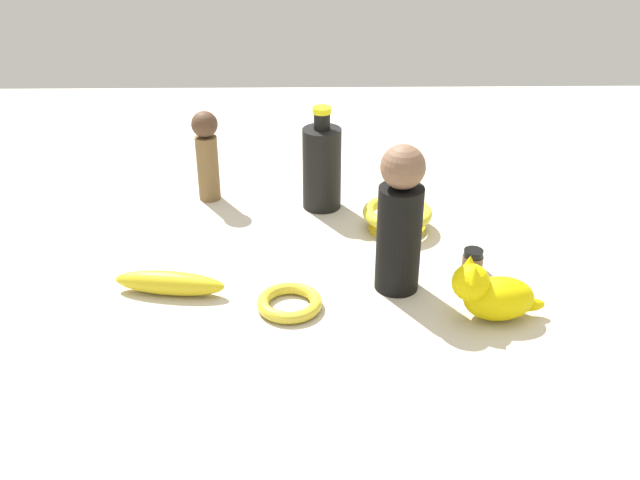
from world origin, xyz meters
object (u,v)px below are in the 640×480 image
Objects in this scene: person_figure_child at (400,220)px; bottle_tall at (322,166)px; bangle at (290,303)px; person_figure_adult at (207,153)px; cat_figurine at (491,293)px; banana at (170,283)px; nail_polish_jar at (473,260)px; bowl at (397,216)px.

bottle_tall is (0.11, -0.30, -0.04)m from person_figure_child.
bottle_tall reaches higher than bangle.
bottle_tall is (-0.06, -0.36, 0.08)m from bangle.
person_figure_adult is (0.17, -0.40, 0.09)m from bangle.
cat_figurine is at bearing 137.68° from person_figure_adult.
person_figure_adult is (-0.02, -0.35, 0.08)m from banana.
nail_polish_jar is at bearing -91.23° from cat_figurine.
nail_polish_jar is 0.32m from bangle.
bowl is (-0.38, -0.21, 0.01)m from banana.
person_figure_child is at bearing -161.16° from bangle.
cat_figurine is (-0.47, 0.43, -0.05)m from person_figure_adult.
person_figure_adult reaches higher than bowl.
cat_figurine is at bearing 145.62° from person_figure_child.
bowl is (0.11, -0.15, 0.01)m from nail_polish_jar.
bottle_tall is at bearing 60.20° from banana.
person_figure_child reaches higher than person_figure_adult.
banana is 4.84× the size of nail_polish_jar.
banana is 0.37m from person_figure_child.
bottle_tall is at bearing -44.73° from nail_polish_jar.
bangle is 0.30m from cat_figurine.
bottle_tall is 1.39× the size of cat_figurine.
banana is at bearing -13.11° from bangle.
person_figure_child is at bearing 21.59° from nail_polish_jar.
person_figure_child is at bearing 83.63° from bowl.
nail_polish_jar is 0.25× the size of cat_figurine.
bowl is at bearing -69.58° from cat_figurine.
person_figure_adult is (0.47, -0.28, 0.08)m from nail_polish_jar.
bangle is 0.37m from bottle_tall.
bowl is 0.18m from bottle_tall.
banana is at bearing 51.70° from bottle_tall.
cat_figurine is (0.00, 0.14, 0.03)m from nail_polish_jar.
nail_polish_jar is at bearing 148.86° from person_figure_adult.
person_figure_child is 0.18m from nail_polish_jar.
bowl reaches higher than bangle.
nail_polish_jar is at bearing 135.27° from bottle_tall.
person_figure_child is 0.48m from person_figure_adult.
banana is 0.40m from bottle_tall.
nail_polish_jar is at bearing 16.19° from banana.
person_figure_child is 0.32m from bottle_tall.
nail_polish_jar reaches higher than bangle.
banana reaches higher than nail_polish_jar.
person_figure_child reaches higher than banana.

